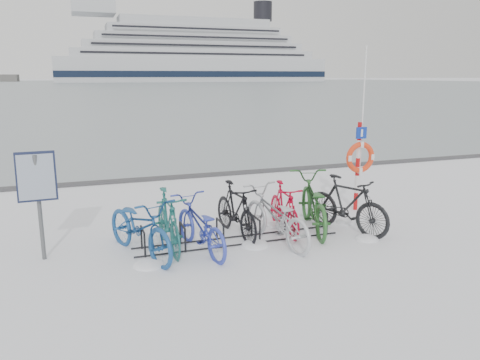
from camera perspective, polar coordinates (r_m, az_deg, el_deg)
ground at (r=9.06m, az=-0.23°, el=-7.49°), size 900.00×900.00×0.00m
ice_sheet at (r=163.11m, az=-18.48°, el=10.92°), size 400.00×298.00×0.02m
quay_edge at (r=14.55m, az=-7.77°, el=0.35°), size 400.00×0.25×0.10m
bike_rack at (r=9.00m, az=-0.23°, el=-6.41°), size 4.00×0.48×0.46m
info_board at (r=8.51m, az=-23.51°, el=-0.34°), size 0.64×0.27×1.89m
lifebuoy_station at (r=11.15m, az=14.39°, el=2.68°), size 0.73×0.22×3.77m
cruise_ferry at (r=232.58m, az=-5.69°, el=14.64°), size 127.76×24.12×41.98m
bike_0 at (r=8.42m, az=-12.12°, el=-5.32°), size 1.47×2.27×1.12m
bike_1 at (r=8.66m, az=-8.77°, el=-4.71°), size 0.57×1.87×1.12m
bike_2 at (r=8.48m, az=-4.93°, el=-5.34°), size 1.04×2.04×1.02m
bike_3 at (r=9.25m, az=-0.51°, el=-3.50°), size 0.71×1.87×1.10m
bike_4 at (r=8.85m, az=4.33°, el=-4.27°), size 1.13×2.20×1.10m
bike_5 at (r=9.56m, az=5.41°, el=-3.22°), size 0.63×1.75×1.03m
bike_6 at (r=9.73m, az=8.88°, el=-2.57°), size 1.37×2.39×1.18m
bike_7 at (r=9.76m, az=12.89°, el=-2.74°), size 1.33×1.99×1.17m
snow_drifts at (r=9.09m, az=3.38°, el=-7.44°), size 4.88×1.80×0.18m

